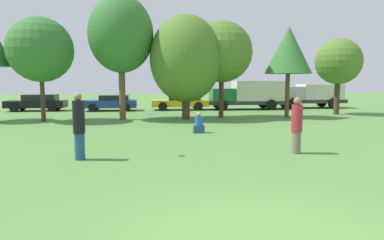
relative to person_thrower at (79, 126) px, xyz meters
The scene contains 15 objects.
person_thrower is the anchor object (origin of this frame).
person_catcher 6.64m from the person_thrower, ahead, with size 0.34×0.34×1.79m.
frisbee 2.11m from the person_thrower, ahead, with size 0.22×0.22×0.02m.
bystander_sitting 6.40m from the person_thrower, 48.64° to the left, with size 0.47×0.39×0.94m.
tree_1 11.38m from the person_thrower, 111.02° to the left, with size 3.62×3.62×5.84m.
tree_2 11.34m from the person_thrower, 87.43° to the left, with size 3.77×3.77×7.23m.
tree_3 11.50m from the person_thrower, 67.74° to the left, with size 4.26×4.26×6.18m.
tree_4 13.11m from the person_thrower, 59.17° to the left, with size 3.78×3.78×5.97m.
tree_5 15.26m from the person_thrower, 44.53° to the left, with size 2.88×2.88×5.63m.
tree_6 19.31m from the person_thrower, 39.01° to the left, with size 3.10×3.10×5.16m.
parked_car_black 18.72m from the person_thrower, 110.16° to the left, with size 4.38×1.91×1.27m.
parked_car_blue 17.07m from the person_thrower, 92.74° to the left, with size 4.01×2.12×1.21m.
parked_car_yellow 17.76m from the person_thrower, 75.04° to the left, with size 4.49×2.01×1.17m.
delivery_truck_green 19.77m from the person_thrower, 59.28° to the left, with size 6.30×2.37×2.30m.
delivery_truck_silver 23.77m from the person_thrower, 48.31° to the left, with size 5.56×2.41×2.02m.
Camera 1 is at (-1.65, -4.56, 2.28)m, focal length 32.29 mm.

